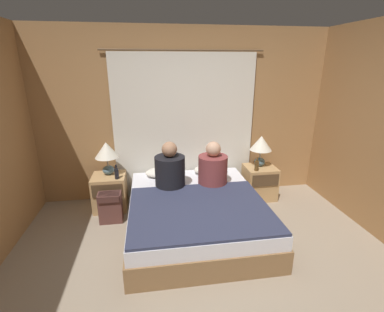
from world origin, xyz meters
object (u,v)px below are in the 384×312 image
nightstand_right (259,182)px  bed (195,214)px  person_left_in_bed (170,170)px  beer_bottle_on_right_stand (257,165)px  lamp_right (261,145)px  pillow_right (211,169)px  person_right_in_bed (213,168)px  pillow_left (163,172)px  nightstand_left (110,192)px  lamp_left (107,152)px  backpack_on_floor (110,206)px  beer_bottle_on_left_stand (117,173)px

nightstand_right → bed: bearing=-147.5°
person_left_in_bed → beer_bottle_on_right_stand: (1.28, 0.21, -0.09)m
lamp_right → pillow_right: (-0.76, -0.01, -0.34)m
lamp_right → beer_bottle_on_right_stand: (-0.12, -0.18, -0.24)m
person_left_in_bed → person_right_in_bed: 0.58m
pillow_left → person_right_in_bed: (0.65, -0.38, 0.18)m
bed → person_left_in_bed: 0.66m
bed → nightstand_left: size_ratio=3.79×
nightstand_right → pillow_right: bearing=176.5°
nightstand_left → beer_bottle_on_right_stand: size_ratio=2.43×
lamp_left → person_right_in_bed: 1.48m
person_left_in_bed → backpack_on_floor: (-0.80, -0.04, -0.45)m
lamp_left → pillow_left: lamp_left is taller
lamp_left → nightstand_left: bearing=-90.0°
person_left_in_bed → beer_bottle_on_right_stand: person_left_in_bed is taller
beer_bottle_on_left_stand → nightstand_left: bearing=136.3°
nightstand_left → lamp_left: (0.00, 0.06, 0.57)m
pillow_left → person_left_in_bed: size_ratio=0.81×
nightstand_left → person_left_in_bed: person_left_in_bed is taller
person_right_in_bed → backpack_on_floor: size_ratio=1.47×
bed → person_right_in_bed: bearing=51.9°
pillow_left → person_left_in_bed: person_left_in_bed is taller
nightstand_left → beer_bottle_on_right_stand: 2.15m
nightstand_left → lamp_right: 2.32m
nightstand_left → pillow_right: pillow_right is taller
nightstand_left → backpack_on_floor: 0.38m
nightstand_left → backpack_on_floor: size_ratio=1.24×
lamp_right → beer_bottle_on_right_stand: 0.33m
bed → beer_bottle_on_right_stand: beer_bottle_on_right_stand is taller
bed → nightstand_right: size_ratio=3.79×
beer_bottle_on_right_stand → backpack_on_floor: beer_bottle_on_right_stand is taller
lamp_left → person_left_in_bed: size_ratio=0.76×
person_left_in_bed → pillow_left: bearing=101.6°
pillow_left → person_left_in_bed: (0.08, -0.38, 0.19)m
pillow_left → person_right_in_bed: 0.78m
person_left_in_bed → beer_bottle_on_left_stand: bearing=163.6°
beer_bottle_on_right_stand → pillow_left: bearing=172.7°
lamp_left → person_right_in_bed: size_ratio=0.78×
bed → lamp_left: lamp_left is taller
lamp_left → lamp_right: same height
lamp_left → backpack_on_floor: lamp_left is taller
beer_bottle_on_left_stand → pillow_left: bearing=15.3°
bed → lamp_left: (-1.12, 0.77, 0.62)m
nightstand_left → person_left_in_bed: (0.84, -0.34, 0.42)m
bed → nightstand_left: 1.33m
pillow_left → pillow_right: size_ratio=1.00×
lamp_right → pillow_right: lamp_right is taller
bed → pillow_right: bearing=64.9°
bed → beer_bottle_on_right_stand: size_ratio=9.21×
lamp_left → lamp_right: bearing=0.0°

